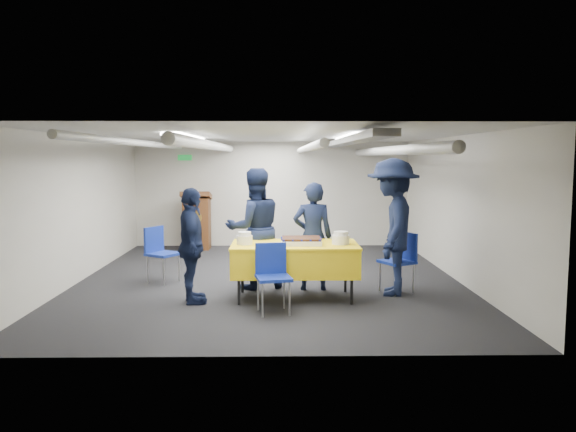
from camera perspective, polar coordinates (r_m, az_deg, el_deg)
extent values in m
plane|color=black|center=(9.09, -1.92, -6.47)|extent=(7.00, 7.00, 0.00)
cube|color=#BCB8AA|center=(12.39, -1.64, 2.24)|extent=(6.00, 0.02, 2.30)
cube|color=#BCB8AA|center=(9.45, -20.39, 0.70)|extent=(0.02, 7.00, 2.30)
cube|color=#BCB8AA|center=(9.34, 16.72, 0.76)|extent=(0.02, 7.00, 2.30)
cube|color=silver|center=(8.88, -1.97, 8.12)|extent=(6.00, 7.00, 0.02)
cylinder|color=silver|center=(9.13, -14.71, 7.18)|extent=(0.10, 6.90, 0.10)
cylinder|color=silver|center=(8.94, -7.79, 7.09)|extent=(0.14, 6.90, 0.14)
cylinder|color=silver|center=(8.88, 1.94, 6.89)|extent=(0.10, 6.90, 0.10)
cylinder|color=silver|center=(9.04, 10.25, 6.53)|extent=(0.14, 6.90, 0.14)
cube|color=gray|center=(8.93, 5.82, 7.50)|extent=(0.28, 6.90, 0.08)
cube|color=white|center=(9.00, -10.35, 7.87)|extent=(0.25, 2.60, 0.04)
cube|color=white|center=(8.95, 6.47, 7.94)|extent=(0.25, 2.60, 0.04)
cube|color=#0C591E|center=(12.51, -10.44, 5.85)|extent=(0.30, 0.04, 0.12)
cylinder|color=black|center=(7.55, -5.00, -7.66)|extent=(0.04, 0.04, 0.36)
cylinder|color=black|center=(7.60, 6.48, -7.60)|extent=(0.04, 0.04, 0.36)
cylinder|color=black|center=(8.23, -4.65, -6.51)|extent=(0.04, 0.04, 0.36)
cylinder|color=black|center=(8.27, 5.86, -6.47)|extent=(0.04, 0.04, 0.36)
cube|color=yellow|center=(7.80, 0.68, -4.46)|extent=(1.72, 0.92, 0.39)
cube|color=yellow|center=(7.77, 0.69, -2.93)|extent=(1.74, 0.94, 0.03)
cube|color=white|center=(7.72, 1.35, -2.64)|extent=(0.55, 0.44, 0.07)
cube|color=black|center=(7.71, 1.35, -2.29)|extent=(0.52, 0.41, 0.03)
sphere|color=navy|center=(7.51, -0.42, -2.52)|extent=(0.04, 0.04, 0.04)
sphere|color=navy|center=(7.90, -0.45, -2.10)|extent=(0.04, 0.04, 0.04)
sphere|color=navy|center=(7.51, 0.49, -2.52)|extent=(0.04, 0.04, 0.04)
sphere|color=navy|center=(7.90, 0.42, -2.10)|extent=(0.04, 0.04, 0.04)
sphere|color=navy|center=(7.52, 1.41, -2.52)|extent=(0.04, 0.04, 0.04)
sphere|color=navy|center=(7.91, 1.29, -2.10)|extent=(0.04, 0.04, 0.04)
sphere|color=navy|center=(7.52, 2.32, -2.52)|extent=(0.04, 0.04, 0.04)
sphere|color=navy|center=(7.91, 2.16, -2.09)|extent=(0.04, 0.04, 0.04)
sphere|color=navy|center=(7.53, 3.23, -2.51)|extent=(0.04, 0.04, 0.04)
sphere|color=navy|center=(7.92, 3.03, -2.09)|extent=(0.04, 0.04, 0.04)
sphere|color=navy|center=(7.61, -0.59, -2.41)|extent=(0.04, 0.04, 0.04)
sphere|color=navy|center=(7.63, 3.34, -2.40)|extent=(0.04, 0.04, 0.04)
sphere|color=navy|center=(7.71, -0.60, -2.31)|extent=(0.04, 0.04, 0.04)
sphere|color=navy|center=(7.73, 3.29, -2.30)|extent=(0.04, 0.04, 0.04)
sphere|color=navy|center=(7.80, -0.60, -2.20)|extent=(0.04, 0.04, 0.04)
sphere|color=navy|center=(7.82, 3.24, -2.19)|extent=(0.04, 0.04, 0.04)
cylinder|color=white|center=(7.72, -4.44, -2.43)|extent=(0.22, 0.22, 0.12)
cylinder|color=white|center=(7.71, -4.44, -1.80)|extent=(0.18, 0.18, 0.05)
cylinder|color=white|center=(7.75, 5.38, -2.40)|extent=(0.24, 0.24, 0.13)
cylinder|color=white|center=(7.74, 5.38, -1.75)|extent=(0.20, 0.20, 0.05)
cube|color=#5E3317|center=(12.13, -9.24, -0.76)|extent=(0.55, 0.45, 1.10)
cube|color=#5E3317|center=(12.05, -9.31, 2.06)|extent=(0.62, 0.53, 0.21)
cylinder|color=gold|center=(11.88, -9.42, -0.17)|extent=(0.28, 0.02, 0.28)
cylinder|color=gray|center=(6.95, -2.61, -8.56)|extent=(0.02, 0.02, 0.43)
cylinder|color=gray|center=(7.01, 0.16, -8.42)|extent=(0.02, 0.02, 0.43)
cylinder|color=gray|center=(7.28, -3.06, -7.89)|extent=(0.02, 0.02, 0.43)
cylinder|color=gray|center=(7.34, -0.41, -7.77)|extent=(0.02, 0.02, 0.43)
cube|color=navy|center=(7.09, -1.48, -6.31)|extent=(0.49, 0.49, 0.04)
cube|color=navy|center=(7.23, -1.77, -4.29)|extent=(0.40, 0.12, 0.40)
cylinder|color=gray|center=(8.38, 9.32, -6.11)|extent=(0.02, 0.02, 0.43)
cylinder|color=gray|center=(8.12, 10.83, -6.52)|extent=(0.02, 0.02, 0.43)
cylinder|color=gray|center=(8.59, 11.11, -5.84)|extent=(0.02, 0.02, 0.43)
cylinder|color=gray|center=(8.34, 12.63, -6.23)|extent=(0.02, 0.02, 0.43)
cube|color=navy|center=(8.31, 11.00, -4.59)|extent=(0.57, 0.57, 0.04)
cube|color=navy|center=(8.40, 12.02, -2.98)|extent=(0.23, 0.37, 0.40)
cylinder|color=gray|center=(8.82, -12.51, -5.56)|extent=(0.02, 0.02, 0.43)
cylinder|color=gray|center=(9.06, -11.01, -5.22)|extent=(0.02, 0.02, 0.43)
cylinder|color=gray|center=(9.06, -14.06, -5.30)|extent=(0.02, 0.02, 0.43)
cylinder|color=gray|center=(9.29, -12.57, -4.98)|extent=(0.02, 0.02, 0.43)
cube|color=navy|center=(9.02, -12.57, -3.80)|extent=(0.58, 0.58, 0.04)
cube|color=navy|center=(9.11, -13.46, -2.31)|extent=(0.25, 0.36, 0.40)
imported|color=black|center=(8.29, 2.52, -2.07)|extent=(0.59, 0.39, 1.60)
imported|color=black|center=(8.39, -3.42, -1.28)|extent=(1.04, 0.92, 1.80)
imported|color=black|center=(7.63, -9.76, -3.00)|extent=(0.56, 0.97, 1.56)
imported|color=black|center=(8.12, 10.55, -1.09)|extent=(1.00, 1.39, 1.95)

